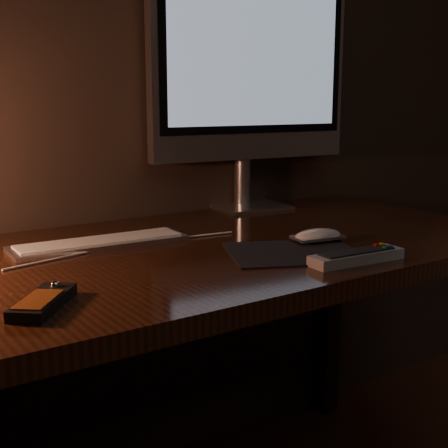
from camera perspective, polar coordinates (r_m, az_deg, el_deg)
desk at (r=1.46m, az=-4.82°, el=-6.58°), size 1.60×0.75×0.75m
monitor at (r=1.82m, az=2.54°, el=13.68°), size 0.63×0.20×0.66m
keyboard at (r=1.40m, az=-11.27°, el=-1.68°), size 0.40×0.13×0.01m
mousepad at (r=1.32m, az=6.38°, el=-2.60°), size 0.34×0.31×0.00m
mouse at (r=1.42m, az=8.58°, el=-1.25°), size 0.12×0.08×0.02m
media_remote at (r=1.02m, az=-16.21°, el=-6.81°), size 0.14×0.15×0.03m
tv_remote at (r=1.27m, az=12.03°, el=-2.92°), size 0.21×0.07×0.03m
cable at (r=1.37m, az=-8.63°, el=-2.15°), size 0.54×0.01×0.00m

